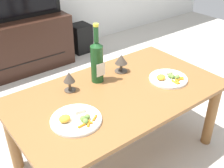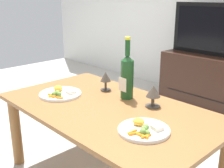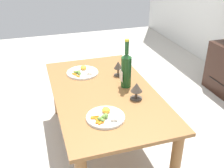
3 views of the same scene
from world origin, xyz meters
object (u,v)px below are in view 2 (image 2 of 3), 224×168
(dining_table, at_px, (108,120))
(goblet_left, at_px, (106,78))
(dinner_plate_right, at_px, (144,129))
(goblet_right, at_px, (153,93))
(wine_bottle, at_px, (127,75))
(tv_stand, at_px, (221,84))
(dinner_plate_left, at_px, (60,93))

(dining_table, xyz_separation_m, goblet_left, (-0.22, 0.19, 0.17))
(dining_table, distance_m, dinner_plate_right, 0.37)
(goblet_right, bearing_deg, goblet_left, 180.00)
(dinner_plate_right, bearing_deg, wine_bottle, 143.60)
(dinner_plate_right, bearing_deg, tv_stand, 104.18)
(tv_stand, xyz_separation_m, wine_bottle, (0.06, -1.42, 0.38))
(dining_table, relative_size, goblet_right, 10.43)
(dining_table, height_order, goblet_left, goblet_left)
(tv_stand, height_order, dinner_plate_right, dinner_plate_right)
(tv_stand, relative_size, dinner_plate_right, 4.84)
(dinner_plate_left, relative_size, dinner_plate_right, 1.08)
(dining_table, distance_m, wine_bottle, 0.29)
(tv_stand, bearing_deg, goblet_left, -95.64)
(dining_table, relative_size, dinner_plate_right, 5.28)
(tv_stand, relative_size, goblet_right, 9.56)
(dinner_plate_left, bearing_deg, goblet_left, 65.38)
(dinner_plate_left, xyz_separation_m, dinner_plate_right, (0.70, 0.00, 0.00))
(tv_stand, height_order, dinner_plate_left, dinner_plate_left)
(goblet_left, relative_size, goblet_right, 1.01)
(tv_stand, bearing_deg, wine_bottle, -87.59)
(goblet_left, bearing_deg, tv_stand, 84.36)
(goblet_left, bearing_deg, dinner_plate_left, -114.62)
(dining_table, height_order, goblet_right, goblet_right)
(tv_stand, height_order, goblet_right, goblet_right)
(dinner_plate_right, bearing_deg, goblet_left, 154.06)
(wine_bottle, height_order, goblet_left, wine_bottle)
(goblet_left, bearing_deg, wine_bottle, -1.39)
(wine_bottle, distance_m, goblet_right, 0.21)
(goblet_right, height_order, dinner_plate_right, goblet_right)
(tv_stand, relative_size, goblet_left, 9.45)
(goblet_right, distance_m, dinner_plate_left, 0.60)
(tv_stand, bearing_deg, goblet_right, -79.62)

